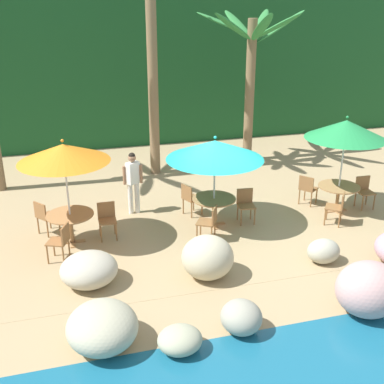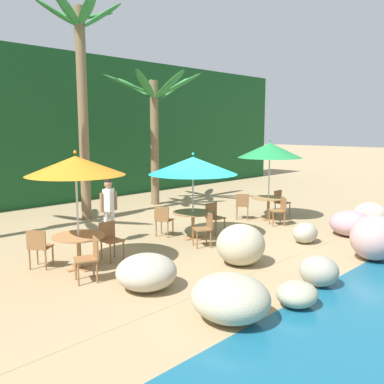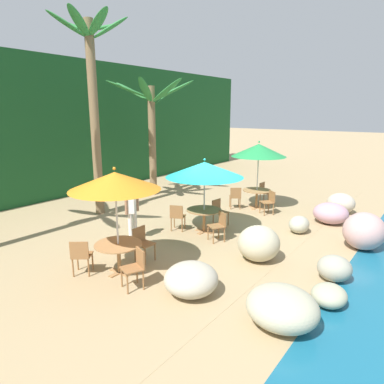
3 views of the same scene
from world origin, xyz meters
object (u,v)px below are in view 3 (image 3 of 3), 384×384
dining_table_orange (118,249)px  chair_green_inland (235,196)px  chair_teal_left (219,224)px  umbrella_green (259,150)px  umbrella_orange (115,181)px  palm_tree_second (92,86)px  umbrella_teal (204,170)px  chair_green_seaward (264,191)px  chair_orange_inland (81,255)px  palm_tree_third (152,115)px  waiter_in_white (132,208)px  chair_orange_left (136,266)px  chair_orange_seaward (142,241)px  chair_teal_inland (177,215)px  dining_table_green (257,193)px  dining_table_teal (204,213)px  chair_teal_seaward (219,210)px  chair_green_left (269,201)px

dining_table_orange → chair_green_inland: bearing=5.0°
chair_teal_left → umbrella_green: bearing=10.2°
umbrella_orange → palm_tree_second: (2.90, 4.34, 2.35)m
chair_green_inland → umbrella_teal: bearing=-169.5°
chair_teal_left → chair_green_seaward: (4.69, 0.78, 0.00)m
chair_orange_inland → palm_tree_third: bearing=31.2°
umbrella_orange → waiter_in_white: umbrella_orange is taller
chair_orange_left → umbrella_teal: umbrella_teal is taller
umbrella_teal → chair_orange_seaward: bearing=178.8°
chair_green_inland → chair_orange_left: bearing=-168.3°
umbrella_orange → chair_green_seaward: size_ratio=2.93×
chair_teal_inland → palm_tree_third: (3.23, 4.04, 3.07)m
umbrella_orange → chair_orange_inland: size_ratio=2.93×
chair_orange_left → dining_table_green: (7.26, 0.76, 0.10)m
chair_orange_seaward → palm_tree_second: palm_tree_second is taller
umbrella_green → umbrella_teal: bearing=178.6°
dining_table_teal → palm_tree_second: palm_tree_second is taller
chair_green_seaward → palm_tree_third: size_ratio=0.17×
umbrella_orange → chair_orange_seaward: umbrella_orange is taller
chair_orange_inland → dining_table_teal: 4.17m
palm_tree_second → waiter_in_white: palm_tree_second is taller
dining_table_green → palm_tree_second: 7.21m
umbrella_orange → chair_green_inland: size_ratio=2.93×
chair_green_inland → waiter_in_white: bearing=171.0°
umbrella_orange → chair_green_inland: 6.68m
chair_orange_seaward → dining_table_teal: (2.68, -0.06, 0.10)m
umbrella_teal → chair_teal_seaward: 1.72m
dining_table_orange → chair_orange_left: chair_orange_left is taller
chair_orange_seaward → chair_teal_seaward: size_ratio=1.00×
umbrella_teal → chair_teal_seaward: bearing=-0.1°
umbrella_teal → chair_teal_left: umbrella_teal is taller
chair_orange_seaward → chair_teal_seaward: bearing=-0.9°
umbrella_orange → dining_table_teal: bearing=0.3°
dining_table_teal → dining_table_orange: bearing=-179.7°
chair_orange_inland → chair_green_seaward: (8.46, -0.59, 0.00)m
dining_table_green → waiter_in_white: size_ratio=0.65×
chair_orange_inland → chair_orange_left: (0.36, -1.43, 0.00)m
chair_orange_left → umbrella_green: size_ratio=0.33×
chair_orange_left → chair_teal_left: same height
chair_green_inland → palm_tree_second: (-3.53, 3.78, 4.06)m
chair_orange_left → chair_green_inland: bearing=11.7°
chair_teal_seaward → chair_teal_left: size_ratio=1.00×
umbrella_teal → palm_tree_second: (-0.63, 4.31, 2.57)m
dining_table_orange → chair_teal_left: 3.27m
chair_teal_seaward → chair_teal_inland: size_ratio=1.00×
palm_tree_second → dining_table_green: bearing=-46.9°
dining_table_teal → waiter_in_white: waiter_in_white is taller
chair_green_inland → waiter_in_white: (-4.74, 0.75, 0.47)m
umbrella_green → dining_table_green: umbrella_green is taller
umbrella_green → chair_green_left: bearing=-121.6°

